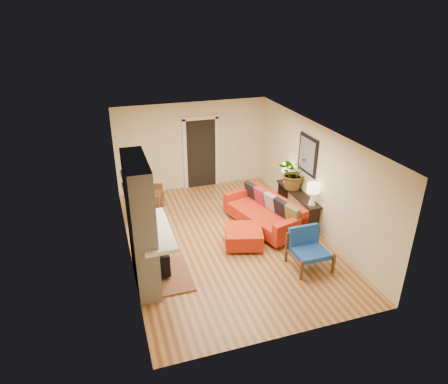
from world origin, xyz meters
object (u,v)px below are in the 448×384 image
at_px(ottoman, 244,236).
at_px(console_table, 298,198).
at_px(sofa, 266,212).
at_px(lamp_near, 313,192).
at_px(houseplant, 294,172).
at_px(dining_table, 151,200).
at_px(blue_chair, 308,246).
at_px(lamp_far, 287,171).

xyz_separation_m(ottoman, console_table, (1.78, 0.83, 0.33)).
distance_m(sofa, ottoman, 1.10).
distance_m(lamp_near, houseplant, 1.00).
relative_size(dining_table, houseplant, 1.73).
relative_size(lamp_near, houseplant, 0.59).
xyz_separation_m(dining_table, houseplant, (3.58, -0.80, 0.64)).
relative_size(blue_chair, dining_table, 0.53).
height_order(ottoman, lamp_far, lamp_far).
xyz_separation_m(ottoman, houseplant, (1.77, 1.12, 0.94)).
height_order(dining_table, console_table, dining_table).
xyz_separation_m(sofa, dining_table, (-2.65, 1.23, 0.16)).
bearing_deg(lamp_far, houseplant, -91.49).
bearing_deg(blue_chair, lamp_far, 73.82).
bearing_deg(dining_table, console_table, -17.04).
bearing_deg(dining_table, blue_chair, -47.05).
distance_m(ottoman, lamp_near, 1.97).
height_order(ottoman, blue_chair, blue_chair).
distance_m(ottoman, houseplant, 2.30).
bearing_deg(sofa, lamp_near, -30.97).
distance_m(sofa, lamp_far, 1.42).
bearing_deg(blue_chair, console_table, 68.59).
xyz_separation_m(console_table, houseplant, (-0.01, 0.30, 0.60)).
distance_m(dining_table, lamp_far, 3.65).
height_order(dining_table, houseplant, houseplant).
bearing_deg(sofa, console_table, 7.99).
relative_size(console_table, lamp_far, 3.43).
height_order(blue_chair, houseplant, houseplant).
bearing_deg(console_table, dining_table, 162.96).
distance_m(ottoman, dining_table, 2.66).
distance_m(sofa, lamp_near, 1.29).
bearing_deg(sofa, houseplant, 24.70).
xyz_separation_m(blue_chair, lamp_near, (0.76, 1.24, 0.62)).
height_order(console_table, houseplant, houseplant).
bearing_deg(ottoman, dining_table, 133.12).
xyz_separation_m(sofa, lamp_near, (0.94, -0.56, 0.68)).
height_order(dining_table, lamp_far, lamp_far).
xyz_separation_m(sofa, houseplant, (0.93, 0.43, 0.80)).
relative_size(ottoman, lamp_far, 1.93).
height_order(console_table, lamp_near, lamp_near).
height_order(sofa, houseplant, houseplant).
bearing_deg(ottoman, console_table, 24.90).
xyz_separation_m(sofa, lamp_far, (0.94, 0.81, 0.68)).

